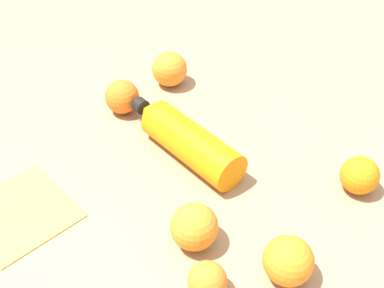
{
  "coord_description": "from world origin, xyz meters",
  "views": [
    {
      "loc": [
        0.19,
        -0.62,
        0.66
      ],
      "look_at": [
        -0.02,
        0.05,
        0.04
      ],
      "focal_mm": 44.87,
      "sensor_mm": 36.0,
      "label": 1
    }
  ],
  "objects_px": {
    "water_bottle": "(184,138)",
    "orange_3": "(360,175)",
    "orange_0": "(288,261)",
    "orange_1": "(194,227)",
    "orange_2": "(207,281)",
    "orange_4": "(170,69)",
    "folded_napkin": "(21,211)",
    "orange_5": "(122,97)"
  },
  "relations": [
    {
      "from": "folded_napkin",
      "to": "orange_5",
      "type": "bearing_deg",
      "value": 80.85
    },
    {
      "from": "orange_0",
      "to": "orange_2",
      "type": "height_order",
      "value": "orange_0"
    },
    {
      "from": "orange_0",
      "to": "orange_1",
      "type": "height_order",
      "value": "same"
    },
    {
      "from": "water_bottle",
      "to": "orange_2",
      "type": "height_order",
      "value": "water_bottle"
    },
    {
      "from": "orange_2",
      "to": "orange_5",
      "type": "relative_size",
      "value": 0.8
    },
    {
      "from": "water_bottle",
      "to": "orange_1",
      "type": "bearing_deg",
      "value": 143.5
    },
    {
      "from": "folded_napkin",
      "to": "water_bottle",
      "type": "bearing_deg",
      "value": 46.35
    },
    {
      "from": "orange_1",
      "to": "orange_4",
      "type": "distance_m",
      "value": 0.48
    },
    {
      "from": "orange_1",
      "to": "orange_4",
      "type": "bearing_deg",
      "value": 114.52
    },
    {
      "from": "orange_1",
      "to": "folded_napkin",
      "type": "xyz_separation_m",
      "value": [
        -0.31,
        -0.03,
        -0.04
      ]
    },
    {
      "from": "water_bottle",
      "to": "orange_0",
      "type": "distance_m",
      "value": 0.33
    },
    {
      "from": "folded_napkin",
      "to": "orange_2",
      "type": "bearing_deg",
      "value": -8.15
    },
    {
      "from": "orange_4",
      "to": "orange_5",
      "type": "relative_size",
      "value": 1.1
    },
    {
      "from": "orange_5",
      "to": "folded_napkin",
      "type": "xyz_separation_m",
      "value": [
        -0.05,
        -0.33,
        -0.03
      ]
    },
    {
      "from": "orange_1",
      "to": "orange_5",
      "type": "relative_size",
      "value": 1.06
    },
    {
      "from": "water_bottle",
      "to": "orange_1",
      "type": "xyz_separation_m",
      "value": [
        0.09,
        -0.21,
        0.0
      ]
    },
    {
      "from": "orange_3",
      "to": "orange_2",
      "type": "bearing_deg",
      "value": -124.94
    },
    {
      "from": "water_bottle",
      "to": "orange_0",
      "type": "bearing_deg",
      "value": 167.99
    },
    {
      "from": "orange_2",
      "to": "orange_3",
      "type": "distance_m",
      "value": 0.36
    },
    {
      "from": "orange_3",
      "to": "orange_0",
      "type": "bearing_deg",
      "value": -112.66
    },
    {
      "from": "orange_2",
      "to": "orange_5",
      "type": "xyz_separation_m",
      "value": [
        -0.31,
        0.38,
        0.01
      ]
    },
    {
      "from": "orange_0",
      "to": "orange_5",
      "type": "distance_m",
      "value": 0.53
    },
    {
      "from": "orange_3",
      "to": "orange_5",
      "type": "relative_size",
      "value": 0.94
    },
    {
      "from": "orange_2",
      "to": "orange_0",
      "type": "bearing_deg",
      "value": 30.75
    },
    {
      "from": "orange_3",
      "to": "orange_5",
      "type": "height_order",
      "value": "orange_5"
    },
    {
      "from": "water_bottle",
      "to": "orange_0",
      "type": "relative_size",
      "value": 3.51
    },
    {
      "from": "water_bottle",
      "to": "orange_2",
      "type": "bearing_deg",
      "value": 145.5
    },
    {
      "from": "orange_3",
      "to": "orange_4",
      "type": "relative_size",
      "value": 0.85
    },
    {
      "from": "orange_4",
      "to": "orange_0",
      "type": "bearing_deg",
      "value": -51.9
    },
    {
      "from": "orange_1",
      "to": "folded_napkin",
      "type": "distance_m",
      "value": 0.32
    },
    {
      "from": "orange_4",
      "to": "water_bottle",
      "type": "bearing_deg",
      "value": -63.74
    },
    {
      "from": "water_bottle",
      "to": "orange_3",
      "type": "bearing_deg",
      "value": -148.75
    },
    {
      "from": "orange_2",
      "to": "orange_5",
      "type": "height_order",
      "value": "orange_5"
    },
    {
      "from": "orange_5",
      "to": "orange_3",
      "type": "bearing_deg",
      "value": -10.04
    },
    {
      "from": "orange_0",
      "to": "orange_1",
      "type": "distance_m",
      "value": 0.16
    },
    {
      "from": "orange_3",
      "to": "folded_napkin",
      "type": "bearing_deg",
      "value": -156.93
    },
    {
      "from": "folded_napkin",
      "to": "orange_4",
      "type": "bearing_deg",
      "value": 75.87
    },
    {
      "from": "orange_2",
      "to": "orange_4",
      "type": "relative_size",
      "value": 0.72
    },
    {
      "from": "orange_1",
      "to": "orange_2",
      "type": "height_order",
      "value": "orange_1"
    },
    {
      "from": "orange_1",
      "to": "orange_4",
      "type": "xyz_separation_m",
      "value": [
        -0.2,
        0.43,
        0.0
      ]
    },
    {
      "from": "orange_1",
      "to": "orange_4",
      "type": "relative_size",
      "value": 0.96
    },
    {
      "from": "orange_4",
      "to": "folded_napkin",
      "type": "distance_m",
      "value": 0.48
    }
  ]
}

